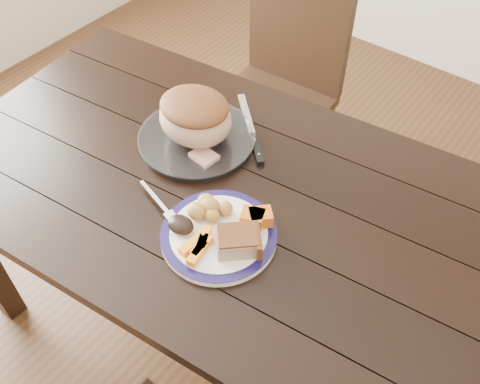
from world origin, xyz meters
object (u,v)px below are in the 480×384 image
Objects in this scene: pork_slice at (238,241)px; roast_joint at (195,118)px; dinner_plate at (219,235)px; serving_platter at (197,139)px; chair_far at (281,82)px; fork at (161,205)px; dining_table at (222,209)px; carving_knife at (254,140)px.

roast_joint is at bearing 144.68° from pork_slice.
dinner_plate is 0.87× the size of serving_platter.
chair_far is at bearing 101.85° from roast_joint.
dinner_plate is 0.36m from roast_joint.
roast_joint reaches higher than pork_slice.
fork is (-0.17, -0.02, 0.01)m from dinner_plate.
serving_platter is at bearing 139.43° from dinner_plate.
pork_slice reaches higher than dining_table.
fork is at bearing -172.81° from dinner_plate.
pork_slice is 0.40× the size of carving_knife.
pork_slice is 0.41m from roast_joint.
serving_platter is 1.32× the size of carving_knife.
dinner_plate is 0.36m from serving_platter.
pork_slice reaches higher than carving_knife.
pork_slice is 0.46× the size of roast_joint.
pork_slice is at bearing -4.76° from dinner_plate.
fork is (-0.07, -0.16, 0.11)m from dining_table.
serving_platter is at bearing 127.12° from fork.
roast_joint is (-0.00, -0.00, 0.08)m from serving_platter.
fork is at bearing -113.43° from dining_table.
dinner_plate is 1.14× the size of carving_knife.
carving_knife is at bearing 112.71° from dinner_plate.
chair_far reaches higher than dining_table.
carving_knife is at bearing 37.47° from roast_joint.
pork_slice reaches higher than serving_platter.
dinner_plate is 1.34× the size of roast_joint.
fork reaches higher than carving_knife.
dinner_plate is 0.07m from pork_slice.
serving_platter is 3.32× the size of pork_slice.
serving_platter reaches higher than dinner_plate.
chair_far is at bearing 120.36° from fork.
dining_table is 0.26m from pork_slice.
dinner_plate reaches higher than dining_table.
chair_far is 2.82× the size of serving_platter.
chair_far is at bearing 112.24° from dining_table.
roast_joint is at bearing 127.12° from fork.
dining_table is at bearing 139.89° from pork_slice.
pork_slice is at bearing 114.63° from chair_far.
dinner_plate is 0.36m from carving_knife.
chair_far is 5.29× the size of fork.
chair_far is 0.99m from dinner_plate.
serving_platter is (-0.27, 0.23, 0.00)m from dinner_plate.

